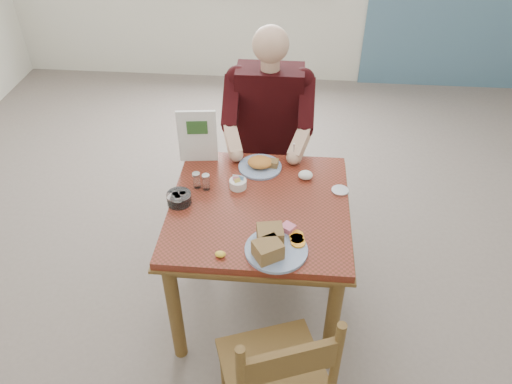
# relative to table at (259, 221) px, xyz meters

# --- Properties ---
(floor) EXTENTS (6.00, 6.00, 0.00)m
(floor) POSITION_rel_table_xyz_m (0.00, 0.00, -0.64)
(floor) COLOR #675B53
(floor) RESTS_ON ground
(lemon_wedge) EXTENTS (0.05, 0.04, 0.03)m
(lemon_wedge) POSITION_rel_table_xyz_m (-0.14, -0.38, 0.13)
(lemon_wedge) COLOR yellow
(lemon_wedge) RESTS_ON table
(napkin) EXTENTS (0.09, 0.07, 0.05)m
(napkin) POSITION_rel_table_xyz_m (0.23, 0.23, 0.14)
(napkin) COLOR white
(napkin) RESTS_ON table
(metal_dish) EXTENTS (0.12, 0.12, 0.01)m
(metal_dish) POSITION_rel_table_xyz_m (0.41, 0.14, 0.12)
(metal_dish) COLOR silver
(metal_dish) RESTS_ON table
(table) EXTENTS (0.92, 0.92, 0.75)m
(table) POSITION_rel_table_xyz_m (0.00, 0.00, 0.00)
(table) COLOR maroon
(table) RESTS_ON ground
(chair_far) EXTENTS (0.42, 0.42, 0.95)m
(chair_far) POSITION_rel_table_xyz_m (0.00, 0.80, -0.16)
(chair_far) COLOR brown
(chair_far) RESTS_ON ground
(chair_near) EXTENTS (0.54, 0.54, 0.95)m
(chair_near) POSITION_rel_table_xyz_m (0.14, -0.79, -0.16)
(chair_near) COLOR brown
(chair_near) RESTS_ON ground
(diner) EXTENTS (0.53, 0.56, 1.39)m
(diner) POSITION_rel_table_xyz_m (0.00, 0.71, 0.17)
(diner) COLOR tan
(diner) RESTS_ON chair_far
(near_plate) EXTENTS (0.38, 0.38, 0.10)m
(near_plate) POSITION_rel_table_xyz_m (0.09, -0.32, 0.15)
(near_plate) COLOR white
(near_plate) RESTS_ON table
(far_plate) EXTENTS (0.27, 0.27, 0.06)m
(far_plate) POSITION_rel_table_xyz_m (-0.02, 0.31, 0.14)
(far_plate) COLOR white
(far_plate) RESTS_ON table
(caddy) EXTENTS (0.10, 0.10, 0.07)m
(caddy) POSITION_rel_table_xyz_m (-0.12, 0.13, 0.14)
(caddy) COLOR white
(caddy) RESTS_ON table
(shakers) EXTENTS (0.10, 0.06, 0.09)m
(shakers) POSITION_rel_table_xyz_m (-0.31, 0.11, 0.16)
(shakers) COLOR white
(shakers) RESTS_ON table
(creamer) EXTENTS (0.13, 0.13, 0.06)m
(creamer) POSITION_rel_table_xyz_m (-0.40, -0.02, 0.14)
(creamer) COLOR white
(creamer) RESTS_ON table
(menu) EXTENTS (0.21, 0.04, 0.31)m
(menu) POSITION_rel_table_xyz_m (-0.37, 0.36, 0.27)
(menu) COLOR white
(menu) RESTS_ON table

